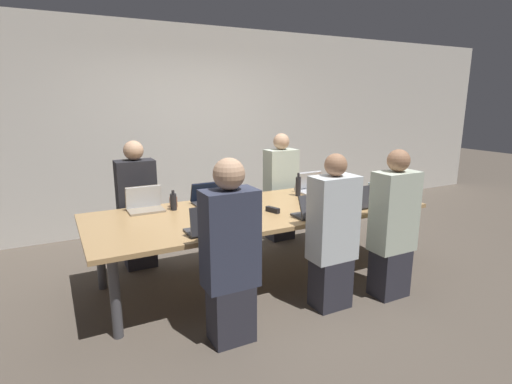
% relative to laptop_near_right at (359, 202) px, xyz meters
% --- Properties ---
extents(ground_plane, '(24.00, 24.00, 0.00)m').
position_rel_laptop_near_right_xyz_m(ground_plane, '(-0.91, 0.45, -0.80)').
color(ground_plane, brown).
extents(curtain_wall, '(12.00, 0.06, 2.80)m').
position_rel_laptop_near_right_xyz_m(curtain_wall, '(-0.91, 2.59, 0.60)').
color(curtain_wall, beige).
rests_on(curtain_wall, ground_plane).
extents(conference_table, '(3.31, 1.29, 0.73)m').
position_rel_laptop_near_right_xyz_m(conference_table, '(-0.91, 0.45, -0.12)').
color(conference_table, tan).
rests_on(conference_table, ground_plane).
extents(laptop_near_right, '(0.31, 0.23, 0.24)m').
position_rel_laptop_near_right_xyz_m(laptop_near_right, '(0.00, 0.00, 0.00)').
color(laptop_near_right, '#333338').
rests_on(laptop_near_right, conference_table).
extents(person_near_right, '(0.40, 0.24, 1.38)m').
position_rel_laptop_near_right_xyz_m(person_near_right, '(-0.00, -0.47, -0.13)').
color(person_near_right, '#2D2D38').
rests_on(person_near_right, ground_plane).
extents(bottle_near_right, '(0.08, 0.08, 0.27)m').
position_rel_laptop_near_right_xyz_m(bottle_near_right, '(0.25, 0.10, 0.05)').
color(bottle_near_right, '#ADD1E0').
rests_on(bottle_near_right, conference_table).
extents(laptop_far_midleft, '(0.36, 0.22, 0.22)m').
position_rel_laptop_near_right_xyz_m(laptop_far_midleft, '(-1.27, 0.89, -0.00)').
color(laptop_far_midleft, '#333338').
rests_on(laptop_far_midleft, conference_table).
extents(cup_far_midleft, '(0.08, 0.08, 0.10)m').
position_rel_laptop_near_right_xyz_m(cup_far_midleft, '(-1.02, 0.86, -0.02)').
color(cup_far_midleft, white).
rests_on(cup_far_midleft, conference_table).
extents(laptop_near_midright, '(0.32, 0.22, 0.22)m').
position_rel_laptop_near_right_xyz_m(laptop_near_midright, '(-0.59, -0.03, -0.00)').
color(laptop_near_midright, '#333338').
rests_on(laptop_near_midright, conference_table).
extents(person_near_midright, '(0.40, 0.24, 1.37)m').
position_rel_laptop_near_right_xyz_m(person_near_midright, '(-0.62, -0.38, -0.14)').
color(person_near_midright, '#2D2D38').
rests_on(person_near_midright, ground_plane).
extents(laptop_far_right, '(0.31, 0.25, 0.24)m').
position_rel_laptop_near_right_xyz_m(laptop_far_right, '(-0.02, 0.84, 0.00)').
color(laptop_far_right, '#B7B7BC').
rests_on(laptop_far_right, conference_table).
extents(person_far_right, '(0.40, 0.24, 1.39)m').
position_rel_laptop_near_right_xyz_m(person_far_right, '(-0.10, 1.36, -0.13)').
color(person_far_right, '#2D2D38').
rests_on(person_far_right, ground_plane).
extents(cup_far_right, '(0.08, 0.08, 0.08)m').
position_rel_laptop_near_right_xyz_m(cup_far_right, '(0.25, 0.79, -0.03)').
color(cup_far_right, red).
rests_on(cup_far_right, conference_table).
extents(bottle_far_right, '(0.06, 0.06, 0.27)m').
position_rel_laptop_near_right_xyz_m(bottle_far_right, '(-0.25, 0.73, 0.05)').
color(bottle_far_right, black).
rests_on(bottle_far_right, conference_table).
extents(laptop_near_left, '(0.33, 0.24, 0.25)m').
position_rel_laptop_near_right_xyz_m(laptop_near_left, '(-1.63, -0.03, 0.00)').
color(laptop_near_left, '#333338').
rests_on(laptop_near_left, conference_table).
extents(person_near_left, '(0.40, 0.24, 1.41)m').
position_rel_laptop_near_right_xyz_m(person_near_left, '(-1.61, -0.44, -0.11)').
color(person_near_left, '#2D2D38').
rests_on(person_near_left, ground_plane).
extents(laptop_far_left, '(0.34, 0.24, 0.24)m').
position_rel_laptop_near_right_xyz_m(laptop_far_left, '(-1.93, 0.91, 0.00)').
color(laptop_far_left, gray).
rests_on(laptop_far_left, conference_table).
extents(person_far_left, '(0.40, 0.24, 1.39)m').
position_rel_laptop_near_right_xyz_m(person_far_left, '(-1.93, 1.29, -0.13)').
color(person_far_left, '#2D2D38').
rests_on(person_far_left, ground_plane).
extents(cup_far_left, '(0.08, 0.08, 0.10)m').
position_rel_laptop_near_right_xyz_m(cup_far_left, '(-1.64, 0.91, -0.02)').
color(cup_far_left, brown).
rests_on(cup_far_left, conference_table).
extents(bottle_far_left, '(0.06, 0.06, 0.20)m').
position_rel_laptop_near_right_xyz_m(bottle_far_left, '(-1.67, 0.80, 0.02)').
color(bottle_far_left, black).
rests_on(bottle_far_left, conference_table).
extents(stapler, '(0.09, 0.16, 0.05)m').
position_rel_laptop_near_right_xyz_m(stapler, '(-0.84, 0.28, -0.04)').
color(stapler, black).
rests_on(stapler, conference_table).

